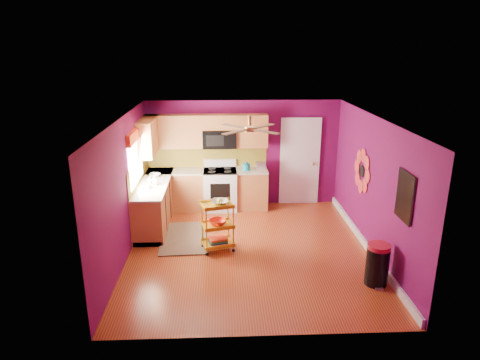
{
  "coord_description": "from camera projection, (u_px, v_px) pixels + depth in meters",
  "views": [
    {
      "loc": [
        -0.5,
        -7.29,
        3.73
      ],
      "look_at": [
        -0.16,
        0.4,
        1.27
      ],
      "focal_mm": 32.0,
      "sensor_mm": 36.0,
      "label": 1
    }
  ],
  "objects": [
    {
      "name": "soap_bottle_b",
      "position": [
        150.0,
        180.0,
        8.9
      ],
      "size": [
        0.12,
        0.12,
        0.15
      ],
      "primitive_type": "imported",
      "color": "white",
      "rests_on": "lower_cabinets"
    },
    {
      "name": "ceiling_fan",
      "position": [
        250.0,
        128.0,
        7.58
      ],
      "size": [
        1.01,
        1.01,
        0.26
      ],
      "color": "#BF8C3F",
      "rests_on": "ground"
    },
    {
      "name": "panel_door",
      "position": [
        300.0,
        162.0,
        10.18
      ],
      "size": [
        0.95,
        0.11,
        2.15
      ],
      "color": "white",
      "rests_on": "ground"
    },
    {
      "name": "toaster",
      "position": [
        261.0,
        165.0,
        9.92
      ],
      "size": [
        0.22,
        0.15,
        0.18
      ],
      "primitive_type": "cube",
      "color": "beige",
      "rests_on": "lower_cabinets"
    },
    {
      "name": "lower_cabinets",
      "position": [
        185.0,
        197.0,
        9.63
      ],
      "size": [
        2.81,
        2.31,
        0.94
      ],
      "color": "#9C572A",
      "rests_on": "ground"
    },
    {
      "name": "shag_rug",
      "position": [
        184.0,
        238.0,
        8.57
      ],
      "size": [
        1.0,
        1.56,
        0.02
      ],
      "primitive_type": "cube",
      "rotation": [
        0.0,
        0.0,
        0.05
      ],
      "color": "black",
      "rests_on": "ground"
    },
    {
      "name": "ground",
      "position": [
        250.0,
        250.0,
        8.09
      ],
      "size": [
        5.0,
        5.0,
        0.0
      ],
      "primitive_type": "plane",
      "color": "maroon",
      "rests_on": "ground"
    },
    {
      "name": "left_window",
      "position": [
        135.0,
        149.0,
        8.47
      ],
      "size": [
        0.08,
        1.35,
        1.08
      ],
      "color": "white",
      "rests_on": "ground"
    },
    {
      "name": "teal_kettle",
      "position": [
        246.0,
        167.0,
        9.82
      ],
      "size": [
        0.18,
        0.18,
        0.21
      ],
      "color": "teal",
      "rests_on": "lower_cabinets"
    },
    {
      "name": "rolling_cart",
      "position": [
        218.0,
        224.0,
        7.95
      ],
      "size": [
        0.66,
        0.55,
        1.03
      ],
      "color": "gold",
      "rests_on": "ground"
    },
    {
      "name": "room_envelope",
      "position": [
        252.0,
        167.0,
        7.59
      ],
      "size": [
        4.54,
        5.04,
        2.52
      ],
      "color": "#600B48",
      "rests_on": "ground"
    },
    {
      "name": "counter_cup",
      "position": [
        149.0,
        186.0,
        8.61
      ],
      "size": [
        0.11,
        0.11,
        0.09
      ],
      "primitive_type": "imported",
      "color": "white",
      "rests_on": "lower_cabinets"
    },
    {
      "name": "upper_cabinetry",
      "position": [
        188.0,
        134.0,
        9.56
      ],
      "size": [
        2.8,
        2.3,
        1.26
      ],
      "color": "#9C572A",
      "rests_on": "ground"
    },
    {
      "name": "electric_range",
      "position": [
        220.0,
        189.0,
        9.99
      ],
      "size": [
        0.76,
        0.66,
        1.13
      ],
      "color": "white",
      "rests_on": "ground"
    },
    {
      "name": "soap_bottle_a",
      "position": [
        155.0,
        180.0,
        8.8
      ],
      "size": [
        0.09,
        0.09,
        0.2
      ],
      "primitive_type": "imported",
      "color": "#EA3F72",
      "rests_on": "lower_cabinets"
    },
    {
      "name": "counter_dish",
      "position": [
        155.0,
        175.0,
        9.38
      ],
      "size": [
        0.24,
        0.24,
        0.06
      ],
      "primitive_type": "imported",
      "color": "white",
      "rests_on": "lower_cabinets"
    },
    {
      "name": "right_wall_art",
      "position": [
        379.0,
        181.0,
        7.42
      ],
      "size": [
        0.04,
        2.74,
        1.04
      ],
      "color": "black",
      "rests_on": "ground"
    },
    {
      "name": "trash_can",
      "position": [
        377.0,
        264.0,
        6.85
      ],
      "size": [
        0.41,
        0.43,
        0.7
      ],
      "color": "black",
      "rests_on": "ground"
    }
  ]
}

